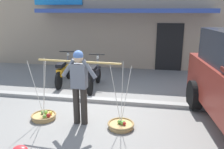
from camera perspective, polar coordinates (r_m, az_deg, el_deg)
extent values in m
plane|color=gray|center=(6.00, -3.87, -9.23)|extent=(90.00, 90.00, 0.00)
cube|color=gray|center=(6.61, -2.39, -6.34)|extent=(20.00, 0.24, 0.10)
cylinder|color=#2D2823|center=(5.29, -6.93, -7.76)|extent=(0.15, 0.15, 0.86)
cylinder|color=#2D2823|center=(5.35, -8.75, -7.55)|extent=(0.15, 0.15, 0.86)
cube|color=slate|center=(5.09, -8.14, -0.38)|extent=(0.35, 0.22, 0.54)
sphere|color=#E0B78E|center=(4.99, -8.31, 4.09)|extent=(0.21, 0.21, 0.21)
sphere|color=#4C70B2|center=(4.98, -8.34, 4.65)|extent=(0.22, 0.22, 0.22)
cylinder|color=slate|center=(4.96, -5.63, 1.33)|extent=(0.34, 0.11, 0.43)
cylinder|color=slate|center=(5.13, -10.70, 1.61)|extent=(0.34, 0.11, 0.43)
cylinder|color=tan|center=(5.01, -8.28, 3.14)|extent=(1.88, 0.14, 0.04)
cylinder|color=tan|center=(5.25, 2.20, -12.53)|extent=(0.55, 0.55, 0.09)
torus|color=olive|center=(5.22, 2.20, -12.04)|extent=(0.59, 0.59, 0.05)
sphere|color=#77B846|center=(5.21, 2.86, -11.67)|extent=(0.09, 0.09, 0.09)
sphere|color=#AB1F1B|center=(5.16, 3.03, -11.98)|extent=(0.08, 0.08, 0.08)
sphere|color=#77B846|center=(5.17, 2.54, -11.88)|extent=(0.08, 0.08, 0.08)
sphere|color=#77B946|center=(5.22, 1.81, -11.57)|extent=(0.09, 0.09, 0.09)
cylinder|color=silver|center=(5.06, 2.49, -4.60)|extent=(0.01, 0.26, 1.36)
cylinder|color=silver|center=(4.90, 0.91, -5.27)|extent=(0.23, 0.14, 1.36)
cylinder|color=silver|center=(4.87, 3.46, -5.43)|extent=(0.23, 0.14, 1.36)
cylinder|color=tan|center=(5.86, -16.47, -10.03)|extent=(0.55, 0.55, 0.09)
torus|color=olive|center=(5.84, -16.50, -9.59)|extent=(0.59, 0.59, 0.05)
sphere|color=#AE201B|center=(5.69, -15.39, -9.72)|extent=(0.10, 0.10, 0.10)
sphere|color=#71AF43|center=(5.91, -16.76, -8.90)|extent=(0.08, 0.08, 0.08)
sphere|color=#71AF43|center=(5.69, -16.30, -9.86)|extent=(0.08, 0.08, 0.08)
sphere|color=#75B545|center=(5.88, -16.02, -8.94)|extent=(0.09, 0.09, 0.09)
sphere|color=yellow|center=(5.80, -14.95, -9.18)|extent=(0.09, 0.09, 0.09)
sphere|color=gold|center=(5.70, -15.51, -9.73)|extent=(0.09, 0.09, 0.09)
cylinder|color=silver|center=(5.70, -16.46, -2.91)|extent=(0.01, 0.26, 1.36)
cylinder|color=silver|center=(5.59, -18.32, -3.42)|extent=(0.23, 0.14, 1.36)
cylinder|color=silver|center=(5.49, -16.31, -3.59)|extent=(0.23, 0.14, 1.36)
cylinder|color=black|center=(8.91, -10.55, 0.83)|extent=(0.13, 0.58, 0.58)
cylinder|color=black|center=(7.77, -13.01, -1.49)|extent=(0.13, 0.58, 0.58)
cube|color=orange|center=(8.85, -10.63, 2.46)|extent=(0.16, 0.29, 0.06)
cube|color=orange|center=(8.19, -11.98, 1.04)|extent=(0.28, 0.91, 0.24)
cube|color=black|center=(7.96, -12.46, 2.39)|extent=(0.27, 0.58, 0.12)
cylinder|color=slate|center=(8.72, -10.85, 3.14)|extent=(0.09, 0.30, 0.76)
cylinder|color=black|center=(8.58, -11.13, 5.57)|extent=(0.54, 0.08, 0.04)
sphere|color=silver|center=(8.75, -10.79, 4.85)|extent=(0.11, 0.11, 0.11)
cylinder|color=black|center=(8.24, -3.43, -0.12)|extent=(0.10, 0.58, 0.58)
cylinder|color=black|center=(7.09, -5.43, -2.80)|extent=(0.10, 0.58, 0.58)
cube|color=black|center=(8.18, -3.46, 1.64)|extent=(0.15, 0.29, 0.06)
cube|color=black|center=(7.51, -4.55, 0.02)|extent=(0.23, 0.91, 0.24)
cube|color=black|center=(7.28, -4.90, 1.47)|extent=(0.24, 0.57, 0.12)
cylinder|color=slate|center=(8.05, -3.62, 2.36)|extent=(0.07, 0.30, 0.76)
cylinder|color=black|center=(7.90, -3.79, 4.98)|extent=(0.54, 0.06, 0.04)
sphere|color=silver|center=(8.08, -3.54, 4.21)|extent=(0.11, 0.11, 0.11)
cylinder|color=black|center=(6.43, 19.67, -4.78)|extent=(0.33, 0.78, 0.76)
cube|color=silver|center=(7.51, 25.07, -1.51)|extent=(0.44, 0.06, 0.12)
cube|color=tan|center=(12.64, 4.53, 13.63)|extent=(13.00, 5.00, 4.20)
cube|color=#334CA3|center=(9.66, 2.64, 15.45)|extent=(7.15, 1.00, 0.16)
cube|color=black|center=(10.18, 13.92, 6.55)|extent=(1.10, 0.06, 2.00)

